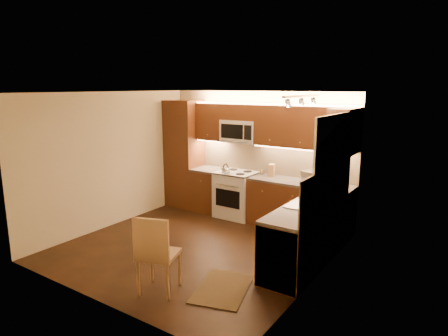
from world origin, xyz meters
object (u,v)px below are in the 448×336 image
Objects in this scene: sink at (311,198)px; kettle at (225,168)px; microwave at (241,131)px; soap_bottle at (335,194)px; knife_block at (272,170)px; stove at (236,194)px; dining_chair at (159,253)px; toaster_oven at (314,178)px.

kettle reaches higher than sink.
soap_bottle is at bearing -21.82° from microwave.
knife_block reaches higher than sink.
stove is at bearing -90.00° from microwave.
sink is at bearing 37.84° from dining_chair.
toaster_oven is 3.22m from dining_chair.
soap_bottle is (0.64, -0.78, -0.02)m from toaster_oven.
microwave reaches higher than knife_block.
stove is 4.75× the size of kettle.
sink is 1.81m from knife_block.
microwave is 2.04× the size of toaster_oven.
stove is at bearing 165.60° from soap_bottle.
dining_chair is (-1.26, -1.93, -0.45)m from sink.
soap_bottle is at bearing -31.34° from toaster_oven.
sink is at bearing -51.39° from toaster_oven.
microwave is at bearing 81.85° from kettle.
sink is 0.43m from soap_bottle.
microwave is 2.48m from sink.
knife_block reaches higher than toaster_oven.
sink is (2.00, -1.26, -0.74)m from microwave.
stove is 3.93× the size of knife_block.
dining_chair is at bearing -76.35° from stove.
kettle is 0.83× the size of knife_block.
sink is (2.00, -1.12, 0.52)m from stove.
stove is at bearing 150.64° from sink.
soap_bottle is 0.18× the size of dining_chair.
sink is 2.31× the size of toaster_oven.
stove is 1.69m from toaster_oven.
soap_bottle is at bearing 37.85° from dining_chair.
toaster_oven is at bearing 0.53° from stove.
soap_bottle is at bearing -1.33° from kettle.
sink is at bearing -11.50° from kettle.
microwave is at bearing 83.99° from dining_chair.
kettle is at bearing 156.79° from sink.
toaster_oven is 0.36× the size of dining_chair.
knife_block is at bearing -168.75° from toaster_oven.
knife_block is (-0.89, 0.12, 0.01)m from toaster_oven.
toaster_oven is (-0.41, 1.14, 0.04)m from sink.
kettle is 3.01m from dining_chair.
kettle is at bearing -120.51° from stove.
knife_block is (0.71, 0.13, 0.56)m from stove.
toaster_oven is at bearing 134.10° from soap_bottle.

